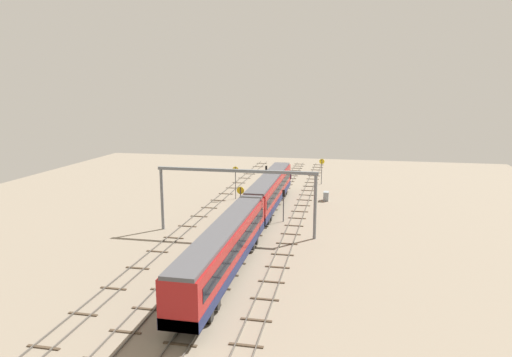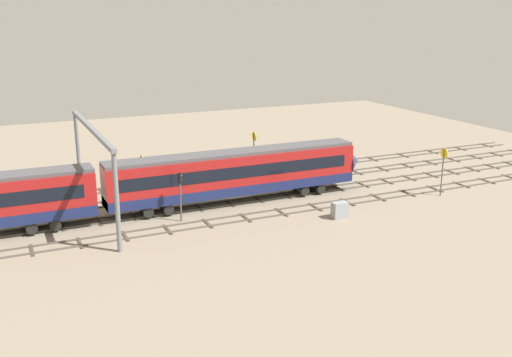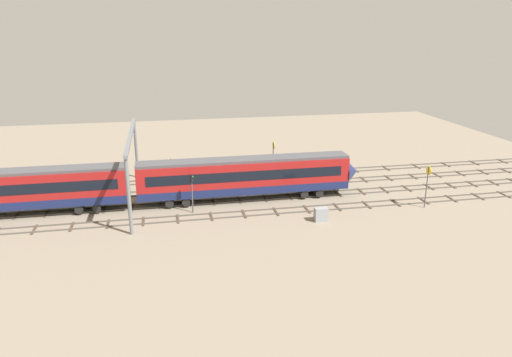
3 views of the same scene
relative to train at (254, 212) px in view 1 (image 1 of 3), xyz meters
name	(u,v)px [view 1 (image 1 of 3)]	position (x,y,z in m)	size (l,w,h in m)	color
ground_plane	(257,206)	(12.67, 2.21, -2.66)	(99.74, 99.74, 0.00)	gray
track_near_foreground	(301,208)	(12.67, -4.41, -2.59)	(83.74, 2.40, 0.16)	#59544C
track_with_train	(271,207)	(12.67, 0.00, -2.59)	(83.74, 2.40, 0.16)	#59544C
track_middle	(242,205)	(12.67, 4.41, -2.59)	(83.74, 2.40, 0.16)	#59544C
track_second_far	(214,204)	(12.67, 8.83, -2.59)	(83.74, 2.40, 0.16)	#59544C
train	(254,212)	(0.00, 0.00, 0.00)	(50.40, 3.24, 4.80)	maroon
overhead_gantry	(236,184)	(-0.55, 2.05, 3.40)	(0.40, 19.31, 7.88)	slate
speed_sign_near_foreground	(235,178)	(16.66, 6.40, 0.76)	(0.14, 0.96, 5.22)	#4C4C51
speed_sign_mid_trackside	(322,168)	(30.86, -6.31, 0.46)	(0.14, 0.96, 4.72)	#4C4C51
speed_sign_far_trackside	(240,199)	(3.74, 2.52, 0.55)	(0.14, 0.96, 4.85)	#4C4C51
signal_light_trackside_approach	(284,201)	(5.65, -2.80, 0.16)	(0.31, 0.32, 4.28)	#4C4C51
signal_light_trackside_departure	(266,175)	(22.46, 2.50, 0.30)	(0.31, 0.32, 4.52)	#4C4C51
relay_cabinet	(326,196)	(18.35, -7.75, -1.95)	(1.36, 0.80, 1.42)	gray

